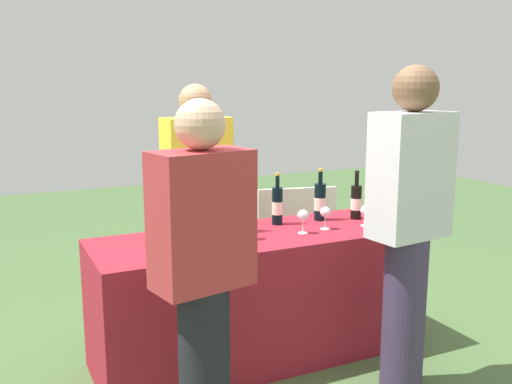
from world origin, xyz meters
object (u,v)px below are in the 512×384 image
wine_glass_2 (250,224)px  wine_glass_3 (303,216)px  wine_bottle_2 (240,213)px  guest_0 (203,272)px  wine_bottle_0 (171,217)px  wine_bottle_5 (356,202)px  wine_glass_4 (325,213)px  wine_bottle_1 (203,214)px  server_pouring (197,198)px  wine_glass_5 (366,211)px  wine_bottle_3 (277,205)px  guest_1 (409,221)px  wine_glass_0 (193,227)px  wine_glass_1 (223,229)px  wine_bottle_4 (320,201)px  menu_board (297,237)px

wine_glass_2 → wine_glass_3: wine_glass_3 is taller
wine_bottle_2 → guest_0: guest_0 is taller
wine_bottle_0 → wine_glass_3: size_ratio=2.37×
wine_bottle_5 → wine_glass_4: wine_bottle_5 is taller
wine_bottle_1 → wine_bottle_5: bearing=-4.3°
wine_glass_4 → wine_bottle_2: bearing=161.1°
wine_bottle_2 → server_pouring: bearing=96.8°
wine_glass_5 → server_pouring: server_pouring is taller
wine_bottle_1 → wine_glass_3: (0.53, -0.25, -0.02)m
wine_glass_4 → guest_0: guest_0 is taller
wine_bottle_1 → wine_bottle_2: 0.22m
wine_bottle_3 → guest_1: guest_1 is taller
wine_glass_0 → wine_bottle_2: bearing=23.4°
server_pouring → wine_bottle_0: bearing=54.1°
wine_glass_2 → wine_glass_3: (0.33, -0.02, 0.01)m
wine_glass_1 → wine_glass_4: bearing=7.5°
wine_bottle_5 → guest_0: (-1.34, -0.79, -0.03)m
guest_1 → wine_glass_4: bearing=93.9°
wine_bottle_2 → guest_0: (-0.54, -0.82, -0.03)m
wine_bottle_1 → wine_glass_5: bearing=-15.2°
guest_0 → guest_1: bearing=-9.0°
wine_glass_1 → server_pouring: 0.83m
wine_glass_1 → guest_0: size_ratio=0.09×
wine_bottle_4 → menu_board: bearing=69.8°
wine_bottle_0 → server_pouring: bearing=56.5°
wine_glass_1 → wine_glass_4: wine_glass_1 is taller
wine_bottle_4 → wine_glass_0: (-0.92, -0.20, -0.02)m
menu_board → wine_bottle_4: bearing=-97.2°
wine_bottle_0 → menu_board: size_ratio=0.42×
wine_glass_5 → guest_1: size_ratio=0.08×
guest_0 → wine_bottle_1: bearing=58.4°
wine_bottle_5 → wine_bottle_3: bearing=170.4°
wine_glass_0 → wine_bottle_3: bearing=19.1°
guest_0 → guest_1: 1.14m
server_pouring → wine_bottle_4: bearing=139.4°
wine_bottle_2 → menu_board: (0.88, 0.86, -0.47)m
wine_glass_3 → wine_glass_1: bearing=-172.9°
wine_bottle_0 → wine_glass_5: wine_bottle_0 is taller
wine_bottle_4 → server_pouring: bearing=141.8°
menu_board → wine_glass_1: bearing=-121.4°
wine_bottle_2 → wine_bottle_4: wine_bottle_4 is taller
wine_glass_1 → guest_1: size_ratio=0.08×
wine_glass_0 → server_pouring: (0.28, 0.70, 0.01)m
wine_bottle_2 → wine_glass_0: (-0.35, -0.15, -0.02)m
wine_glass_3 → menu_board: size_ratio=0.18×
wine_bottle_1 → guest_1: size_ratio=0.20×
wine_bottle_0 → wine_bottle_1: (0.19, 0.02, -0.00)m
wine_glass_2 → wine_glass_5: bearing=-2.3°
wine_glass_5 → guest_0: 1.42m
wine_bottle_0 → guest_0: guest_0 is taller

